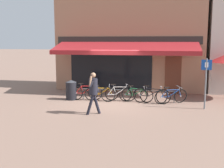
{
  "coord_description": "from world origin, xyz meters",
  "views": [
    {
      "loc": [
        2.59,
        -13.09,
        2.95
      ],
      "look_at": [
        0.28,
        -0.96,
        1.05
      ],
      "focal_mm": 45.0,
      "sensor_mm": 36.0,
      "label": 1
    }
  ],
  "objects_px": {
    "bicycle_orange": "(101,94)",
    "bicycle_blue": "(171,96)",
    "pedestrian_adult": "(93,89)",
    "bicycle_silver": "(119,94)",
    "bicycle_red": "(86,92)",
    "bicycle_green": "(136,95)",
    "parking_sign": "(206,78)",
    "bicycle_black": "(152,95)",
    "litter_bin": "(71,90)"
  },
  "relations": [
    {
      "from": "bicycle_blue",
      "to": "parking_sign",
      "type": "xyz_separation_m",
      "value": [
        1.43,
        -0.84,
        1.0
      ]
    },
    {
      "from": "bicycle_black",
      "to": "bicycle_blue",
      "type": "distance_m",
      "value": 0.91
    },
    {
      "from": "bicycle_silver",
      "to": "bicycle_green",
      "type": "bearing_deg",
      "value": -13.43
    },
    {
      "from": "bicycle_blue",
      "to": "parking_sign",
      "type": "distance_m",
      "value": 1.94
    },
    {
      "from": "bicycle_orange",
      "to": "bicycle_green",
      "type": "bearing_deg",
      "value": -10.21
    },
    {
      "from": "bicycle_blue",
      "to": "pedestrian_adult",
      "type": "height_order",
      "value": "pedestrian_adult"
    },
    {
      "from": "bicycle_orange",
      "to": "litter_bin",
      "type": "xyz_separation_m",
      "value": [
        -1.54,
        -0.07,
        0.15
      ]
    },
    {
      "from": "bicycle_red",
      "to": "bicycle_blue",
      "type": "distance_m",
      "value": 4.21
    },
    {
      "from": "bicycle_green",
      "to": "bicycle_blue",
      "type": "distance_m",
      "value": 1.69
    },
    {
      "from": "bicycle_orange",
      "to": "bicycle_blue",
      "type": "distance_m",
      "value": 3.4
    },
    {
      "from": "bicycle_green",
      "to": "bicycle_blue",
      "type": "relative_size",
      "value": 1.1
    },
    {
      "from": "bicycle_silver",
      "to": "litter_bin",
      "type": "relative_size",
      "value": 1.72
    },
    {
      "from": "bicycle_blue",
      "to": "bicycle_green",
      "type": "bearing_deg",
      "value": 150.75
    },
    {
      "from": "bicycle_orange",
      "to": "parking_sign",
      "type": "bearing_deg",
      "value": -21.26
    },
    {
      "from": "bicycle_green",
      "to": "parking_sign",
      "type": "bearing_deg",
      "value": -8.29
    },
    {
      "from": "pedestrian_adult",
      "to": "bicycle_blue",
      "type": "bearing_deg",
      "value": -148.96
    },
    {
      "from": "pedestrian_adult",
      "to": "litter_bin",
      "type": "height_order",
      "value": "pedestrian_adult"
    },
    {
      "from": "bicycle_orange",
      "to": "bicycle_silver",
      "type": "bearing_deg",
      "value": -12.85
    },
    {
      "from": "bicycle_green",
      "to": "litter_bin",
      "type": "relative_size",
      "value": 1.73
    },
    {
      "from": "bicycle_orange",
      "to": "bicycle_silver",
      "type": "xyz_separation_m",
      "value": [
        0.88,
        -0.03,
        0.04
      ]
    },
    {
      "from": "bicycle_silver",
      "to": "bicycle_green",
      "type": "height_order",
      "value": "bicycle_silver"
    },
    {
      "from": "bicycle_blue",
      "to": "pedestrian_adult",
      "type": "bearing_deg",
      "value": -167.55
    },
    {
      "from": "bicycle_green",
      "to": "litter_bin",
      "type": "bearing_deg",
      "value": -170.47
    },
    {
      "from": "bicycle_red",
      "to": "bicycle_orange",
      "type": "xyz_separation_m",
      "value": [
        0.81,
        -0.02,
        -0.03
      ]
    },
    {
      "from": "bicycle_silver",
      "to": "pedestrian_adult",
      "type": "distance_m",
      "value": 2.74
    },
    {
      "from": "bicycle_red",
      "to": "parking_sign",
      "type": "relative_size",
      "value": 0.76
    },
    {
      "from": "pedestrian_adult",
      "to": "parking_sign",
      "type": "distance_m",
      "value": 4.88
    },
    {
      "from": "pedestrian_adult",
      "to": "bicycle_silver",
      "type": "bearing_deg",
      "value": -111.5
    },
    {
      "from": "bicycle_green",
      "to": "bicycle_black",
      "type": "distance_m",
      "value": 0.79
    },
    {
      "from": "bicycle_green",
      "to": "bicycle_black",
      "type": "height_order",
      "value": "bicycle_black"
    },
    {
      "from": "bicycle_red",
      "to": "bicycle_silver",
      "type": "relative_size",
      "value": 0.98
    },
    {
      "from": "bicycle_red",
      "to": "parking_sign",
      "type": "bearing_deg",
      "value": -22.15
    },
    {
      "from": "bicycle_green",
      "to": "parking_sign",
      "type": "relative_size",
      "value": 0.78
    },
    {
      "from": "litter_bin",
      "to": "parking_sign",
      "type": "height_order",
      "value": "parking_sign"
    },
    {
      "from": "pedestrian_adult",
      "to": "litter_bin",
      "type": "distance_m",
      "value": 3.18
    },
    {
      "from": "bicycle_red",
      "to": "pedestrian_adult",
      "type": "height_order",
      "value": "pedestrian_adult"
    },
    {
      "from": "bicycle_red",
      "to": "litter_bin",
      "type": "distance_m",
      "value": 0.75
    },
    {
      "from": "bicycle_red",
      "to": "bicycle_black",
      "type": "height_order",
      "value": "bicycle_black"
    },
    {
      "from": "parking_sign",
      "to": "bicycle_silver",
      "type": "bearing_deg",
      "value": 167.8
    },
    {
      "from": "litter_bin",
      "to": "parking_sign",
      "type": "xyz_separation_m",
      "value": [
        6.37,
        -0.81,
        0.86
      ]
    },
    {
      "from": "litter_bin",
      "to": "bicycle_red",
      "type": "bearing_deg",
      "value": 7.0
    },
    {
      "from": "bicycle_red",
      "to": "bicycle_green",
      "type": "bearing_deg",
      "value": -13.01
    },
    {
      "from": "bicycle_orange",
      "to": "bicycle_silver",
      "type": "distance_m",
      "value": 0.88
    },
    {
      "from": "bicycle_orange",
      "to": "bicycle_silver",
      "type": "relative_size",
      "value": 0.97
    },
    {
      "from": "bicycle_orange",
      "to": "bicycle_blue",
      "type": "xyz_separation_m",
      "value": [
        3.4,
        -0.04,
        0.01
      ]
    },
    {
      "from": "bicycle_black",
      "to": "bicycle_blue",
      "type": "bearing_deg",
      "value": 13.27
    },
    {
      "from": "bicycle_blue",
      "to": "litter_bin",
      "type": "relative_size",
      "value": 1.57
    },
    {
      "from": "bicycle_silver",
      "to": "bicycle_green",
      "type": "distance_m",
      "value": 0.84
    },
    {
      "from": "bicycle_green",
      "to": "litter_bin",
      "type": "height_order",
      "value": "litter_bin"
    },
    {
      "from": "bicycle_black",
      "to": "pedestrian_adult",
      "type": "height_order",
      "value": "pedestrian_adult"
    }
  ]
}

